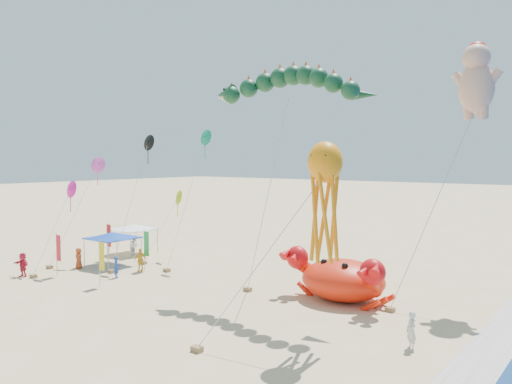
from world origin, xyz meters
The scene contains 11 objects.
ground centered at (0.00, 0.00, 0.00)m, with size 320.00×320.00×0.00m, color #D1B784.
foam_strip centered at (12.00, 0.00, 0.01)m, with size 320.00×320.00×0.00m, color silver.
crab_inflatable centered at (3.01, 4.04, 1.36)m, with size 7.06×5.10×3.09m.
dragon_kite centered at (0.12, 2.24, 12.67)m, with size 10.43×2.51×13.82m.
cherub_kite centered at (9.05, 9.19, 13.34)m, with size 4.13×6.62×15.52m.
octopus_kite centered at (5.73, -2.96, 7.03)m, with size 5.07×5.12×9.35m.
canopy_blue centered at (-16.39, 1.74, 2.44)m, with size 3.75×3.75×2.71m.
canopy_white centered at (-19.11, 5.95, 2.44)m, with size 3.62×3.62×2.71m.
feather_flags centered at (-14.68, -0.26, 2.01)m, with size 7.82×5.93×3.20m.
beachgoers centered at (-14.19, -0.44, 0.86)m, with size 28.74×10.93×1.77m.
small_kites centered at (-14.74, 3.09, 7.17)m, with size 9.08×12.05×10.99m.
Camera 1 is at (17.05, -22.66, 8.53)m, focal length 35.00 mm.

